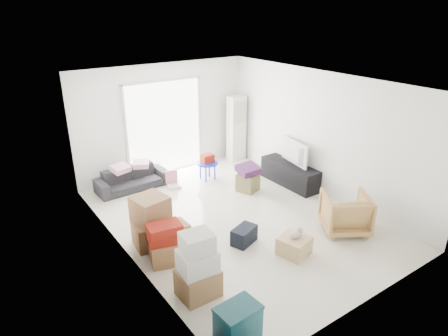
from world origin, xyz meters
name	(u,v)px	position (x,y,z in m)	size (l,w,h in m)	color
room_shell	(237,155)	(0.00, 0.00, 1.35)	(4.98, 6.48, 3.18)	beige
sliding_door	(164,124)	(0.00, 2.98, 1.24)	(2.10, 0.04, 2.33)	white
ac_tower	(236,128)	(1.95, 2.65, 0.88)	(0.45, 0.30, 1.75)	silver
tv_console	(290,174)	(2.00, 0.59, 0.26)	(0.47, 1.55, 0.52)	black
television	(291,161)	(2.00, 0.59, 0.58)	(0.96, 0.55, 0.13)	black
sofa	(132,176)	(-1.14, 2.50, 0.32)	(1.64, 0.48, 0.64)	#28282D
pillow_left	(120,163)	(-1.39, 2.47, 0.70)	(0.39, 0.30, 0.12)	#D99EAC
pillow_right	(140,158)	(-0.90, 2.47, 0.70)	(0.37, 0.30, 0.13)	#D99EAC
armchair	(346,211)	(1.39, -1.52, 0.41)	(0.80, 0.75, 0.82)	tan
storage_bins	(238,327)	(-1.90, -2.59, 0.31)	(0.55, 0.40, 0.61)	#0E4857
box_stack_a	(198,268)	(-1.80, -1.50, 0.47)	(0.57, 0.48, 1.04)	brown
box_stack_b	(165,244)	(-1.80, -0.47, 0.32)	(0.64, 0.64, 0.69)	brown
box_stack_c	(151,222)	(-1.77, 0.10, 0.45)	(0.68, 0.62, 0.93)	brown
loose_box	(176,232)	(-1.35, -0.01, 0.16)	(0.39, 0.39, 0.33)	brown
duffel_bag	(244,235)	(-0.41, -0.79, 0.15)	(0.48, 0.29, 0.31)	black
ottoman	(248,182)	(0.98, 0.88, 0.21)	(0.42, 0.42, 0.42)	olive
blanket	(248,171)	(0.98, 0.88, 0.49)	(0.46, 0.46, 0.14)	#482153
kids_table	(207,162)	(0.57, 1.94, 0.46)	(0.51, 0.51, 0.64)	#1626D1
toy_walker	(173,183)	(-0.34, 2.02, 0.11)	(0.35, 0.33, 0.40)	silver
wood_crate	(294,246)	(0.09, -1.54, 0.16)	(0.47, 0.47, 0.31)	tan
plush_bunny	(296,233)	(0.12, -1.53, 0.38)	(0.30, 0.17, 0.15)	#B2ADA8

